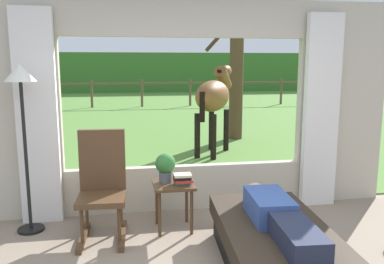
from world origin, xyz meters
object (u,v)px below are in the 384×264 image
recliner_sofa (274,246)px  potted_plant (165,166)px  book_stack (183,179)px  side_table (174,192)px  reclining_person (277,215)px  rocking_chair (102,186)px  pasture_tree (235,65)px  horse (214,96)px  floor_lamp_left (22,98)px

recliner_sofa → potted_plant: potted_plant is taller
book_stack → side_table: bearing=146.0°
potted_plant → side_table: bearing=-36.9°
reclining_person → book_stack: 1.21m
rocking_chair → pasture_tree: bearing=63.5°
potted_plant → horse: size_ratio=0.18×
floor_lamp_left → pasture_tree: size_ratio=0.49×
recliner_sofa → side_table: bearing=130.6°
side_table → pasture_tree: 5.58m
side_table → book_stack: (0.09, -0.06, 0.16)m
pasture_tree → book_stack: bearing=-111.4°
recliner_sofa → horse: size_ratio=1.01×
recliner_sofa → potted_plant: 1.45m
side_table → potted_plant: (-0.08, 0.06, 0.28)m
book_stack → potted_plant: bearing=144.6°
rocking_chair → potted_plant: rocking_chair is taller
rocking_chair → floor_lamp_left: bearing=165.1°
recliner_sofa → floor_lamp_left: bearing=155.6°
recliner_sofa → rocking_chair: (-1.51, 0.98, 0.33)m
floor_lamp_left → pasture_tree: (3.62, 4.79, 0.31)m
recliner_sofa → potted_plant: size_ratio=5.49×
floor_lamp_left → pasture_tree: bearing=52.9°
side_table → floor_lamp_left: 1.87m
rocking_chair → pasture_tree: (2.83, 5.04, 1.21)m
rocking_chair → horse: size_ratio=0.65×
reclining_person → potted_plant: 1.42m
horse → pasture_tree: pasture_tree is taller
recliner_sofa → reclining_person: reclining_person is taller
recliner_sofa → book_stack: 1.22m
reclining_person → book_stack: bearing=127.5°
recliner_sofa → side_table: (-0.76, 1.02, 0.21)m
book_stack → pasture_tree: bearing=68.6°
reclining_person → side_table: 1.32m
horse → potted_plant: bearing=-80.2°
rocking_chair → horse: horse is taller
side_table → floor_lamp_left: size_ratio=0.29×
reclining_person → floor_lamp_left: floor_lamp_left is taller
potted_plant → pasture_tree: pasture_tree is taller
potted_plant → book_stack: 0.24m
rocking_chair → book_stack: 0.84m
book_stack → horse: bearing=72.2°
side_table → horse: bearing=70.6°
reclining_person → rocking_chair: size_ratio=1.28×
reclining_person → horse: horse is taller
potted_plant → horse: bearing=69.1°
recliner_sofa → side_table: 1.29m
book_stack → pasture_tree: 5.56m
reclining_person → pasture_tree: bearing=81.6°
recliner_sofa → floor_lamp_left: (-2.30, 1.24, 1.23)m
horse → pasture_tree: 1.82m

